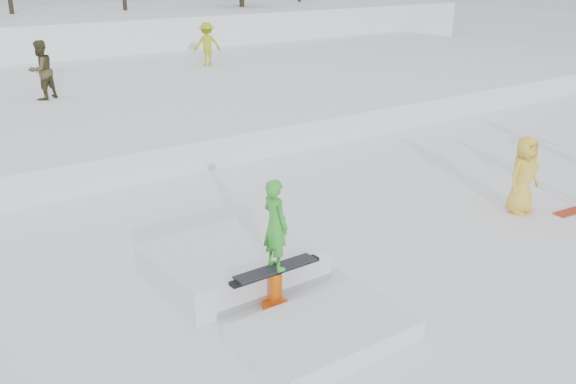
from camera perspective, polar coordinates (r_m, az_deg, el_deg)
ground at (r=10.57m, az=4.28°, el=-9.17°), size 120.00×120.00×0.00m
snow_midrise at (r=24.22m, az=-21.17°, el=7.33°), size 50.00×18.00×0.80m
walker_olive at (r=22.68m, az=-21.10°, el=10.07°), size 1.16×1.07×1.91m
walker_ygreen at (r=28.53m, az=-7.22°, el=12.91°), size 1.34×1.02×1.84m
spectator_yellow at (r=14.48m, az=20.21°, el=1.44°), size 0.83×0.55×1.68m
jib_rail_feature at (r=10.50m, az=-2.92°, el=-7.45°), size 2.60×4.40×2.11m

